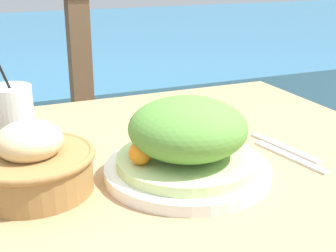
# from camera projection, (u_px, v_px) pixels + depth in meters

# --- Properties ---
(patio_table) EXTENTS (0.99, 0.82, 0.77)m
(patio_table) POSITION_uv_depth(u_px,v_px,m) (167.00, 200.00, 0.98)
(patio_table) COLOR tan
(patio_table) RESTS_ON ground_plane
(railing_fence) EXTENTS (2.80, 0.08, 1.11)m
(railing_fence) POSITION_uv_depth(u_px,v_px,m) (80.00, 55.00, 1.59)
(railing_fence) COLOR brown
(railing_fence) RESTS_ON ground_plane
(sea_backdrop) EXTENTS (12.00, 4.00, 0.53)m
(sea_backdrop) POSITION_uv_depth(u_px,v_px,m) (17.00, 68.00, 3.95)
(sea_backdrop) COLOR teal
(sea_backdrop) RESTS_ON ground_plane
(salad_plate) EXTENTS (0.30, 0.30, 0.14)m
(salad_plate) POSITION_uv_depth(u_px,v_px,m) (188.00, 143.00, 0.81)
(salad_plate) COLOR white
(salad_plate) RESTS_ON patio_table
(drink_glass) EXTENTS (0.09, 0.09, 0.24)m
(drink_glass) POSITION_uv_depth(u_px,v_px,m) (12.00, 120.00, 0.91)
(drink_glass) COLOR silver
(drink_glass) RESTS_ON patio_table
(bread_basket) EXTENTS (0.21, 0.21, 0.12)m
(bread_basket) POSITION_uv_depth(u_px,v_px,m) (32.00, 164.00, 0.76)
(bread_basket) COLOR olive
(bread_basket) RESTS_ON patio_table
(fork) EXTENTS (0.05, 0.18, 0.00)m
(fork) POSITION_uv_depth(u_px,v_px,m) (290.00, 156.00, 0.91)
(fork) COLOR silver
(fork) RESTS_ON patio_table
(knife) EXTENTS (0.05, 0.18, 0.00)m
(knife) POSITION_uv_depth(u_px,v_px,m) (284.00, 147.00, 0.95)
(knife) COLOR silver
(knife) RESTS_ON patio_table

